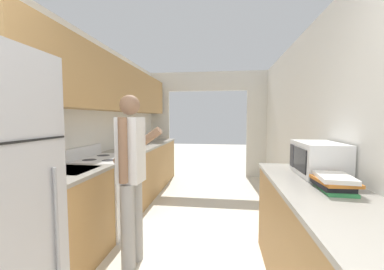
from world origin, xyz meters
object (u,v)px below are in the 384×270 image
microwave (318,159)px  book_stack (334,183)px  range_oven (107,193)px  person (131,176)px  knife (123,150)px

microwave → book_stack: (-0.06, -0.44, -0.09)m
range_oven → book_stack: range_oven is taller
person → book_stack: 1.66m
microwave → book_stack: microwave is taller
person → microwave: size_ratio=3.11×
range_oven → person: bearing=-48.4°
range_oven → person: 1.00m
microwave → book_stack: 0.45m
range_oven → person: (0.61, -0.68, 0.41)m
microwave → knife: microwave is taller
range_oven → microwave: (2.28, -0.62, 0.59)m
range_oven → knife: 0.77m
range_oven → microwave: size_ratio=2.01×
range_oven → knife: size_ratio=3.46×
microwave → book_stack: size_ratio=1.62×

